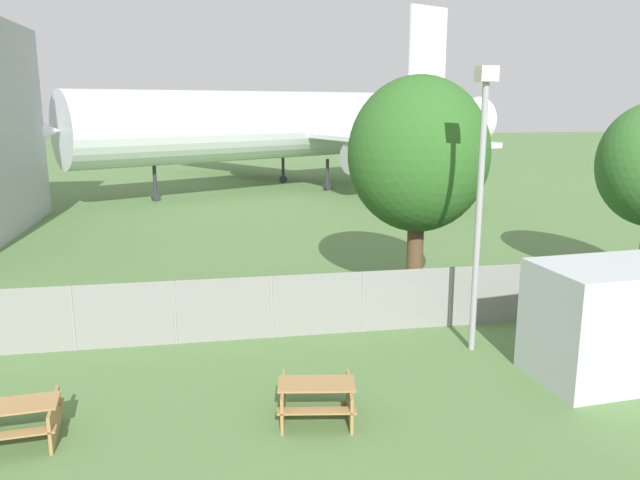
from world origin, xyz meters
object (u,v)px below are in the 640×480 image
at_px(airplane, 291,125).
at_px(portable_cabin, 631,320).
at_px(picnic_bench_open_grass, 9,419).
at_px(tree_near_hangar, 418,155).
at_px(picnic_bench_near_cabin, 316,396).

height_order(airplane, portable_cabin, airplane).
bearing_deg(portable_cabin, picnic_bench_open_grass, 178.01).
bearing_deg(portable_cabin, tree_near_hangar, 111.28).
relative_size(picnic_bench_near_cabin, tree_near_hangar, 0.25).
xyz_separation_m(airplane, tree_near_hangar, (0.19, -27.89, 0.06)).
xyz_separation_m(picnic_bench_open_grass, tree_near_hangar, (10.27, 6.98, 4.20)).
height_order(airplane, picnic_bench_open_grass, airplane).
relative_size(airplane, picnic_bench_near_cabin, 22.92).
bearing_deg(airplane, tree_near_hangar, 63.18).
relative_size(picnic_bench_near_cabin, picnic_bench_open_grass, 0.92).
relative_size(airplane, tree_near_hangar, 5.63).
bearing_deg(tree_near_hangar, picnic_bench_open_grass, -145.81).
distance_m(portable_cabin, tree_near_hangar, 7.78).
height_order(picnic_bench_near_cabin, picnic_bench_open_grass, same).
bearing_deg(airplane, picnic_bench_open_grass, 46.67).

